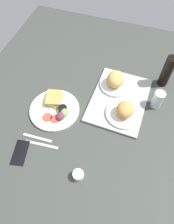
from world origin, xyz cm
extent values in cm
cube|color=#383D38|center=(0.00, 0.00, -1.50)|extent=(190.00, 150.00, 3.00)
cube|color=#9EA0A3|center=(-14.93, 18.47, 0.80)|extent=(46.15, 34.58, 1.60)
cylinder|color=white|center=(-24.93, 13.47, 2.30)|extent=(20.04, 20.04, 1.40)
ellipsoid|color=tan|center=(-24.86, 13.04, 7.35)|extent=(12.77, 11.03, 8.71)
cylinder|color=white|center=(-4.93, 23.47, 2.30)|extent=(21.26, 21.26, 1.40)
ellipsoid|color=tan|center=(-4.63, 23.74, 6.97)|extent=(11.66, 10.07, 7.95)
cylinder|color=white|center=(4.70, -16.77, 0.80)|extent=(29.88, 29.88, 1.60)
cube|color=tan|center=(-1.27, -19.46, 2.30)|extent=(11.92, 10.15, 1.40)
cube|color=#B2C66B|center=(-1.27, -19.46, 3.50)|extent=(12.07, 10.34, 1.00)
cube|color=tan|center=(-1.27, -19.46, 4.70)|extent=(12.81, 11.34, 1.40)
cylinder|color=#D14738|center=(11.43, -18.26, 2.00)|extent=(5.60, 5.60, 0.80)
cylinder|color=#D14738|center=(10.98, -13.48, 2.00)|extent=(5.60, 5.60, 0.80)
cylinder|color=black|center=(3.96, -11.54, 3.10)|extent=(5.20, 5.20, 3.00)
cylinder|color=#EFEACC|center=(3.96, -11.54, 4.20)|extent=(4.26, 4.26, 0.60)
ellipsoid|color=#729E4C|center=(6.20, -9.59, 3.40)|extent=(6.00, 4.80, 3.60)
ellipsoid|color=#6B2D47|center=(8.89, -10.79, 3.40)|extent=(6.00, 4.80, 3.60)
cylinder|color=silver|center=(-18.49, 40.60, 5.94)|extent=(6.36, 6.36, 11.88)
cylinder|color=black|center=(-37.66, 42.07, 11.06)|extent=(6.40, 6.40, 22.11)
cylinder|color=silver|center=(37.65, 10.21, 2.00)|extent=(5.60, 5.60, 4.00)
cube|color=#B7B7BC|center=(24.70, -18.77, 0.25)|extent=(2.18, 17.05, 0.50)
cube|color=#B7B7BC|center=(27.70, -14.77, 0.25)|extent=(3.08, 19.05, 0.50)
cube|color=black|center=(35.64, -23.74, 0.40)|extent=(15.55, 9.93, 0.80)
camera|label=1|loc=(65.61, 24.09, 107.93)|focal=34.06mm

